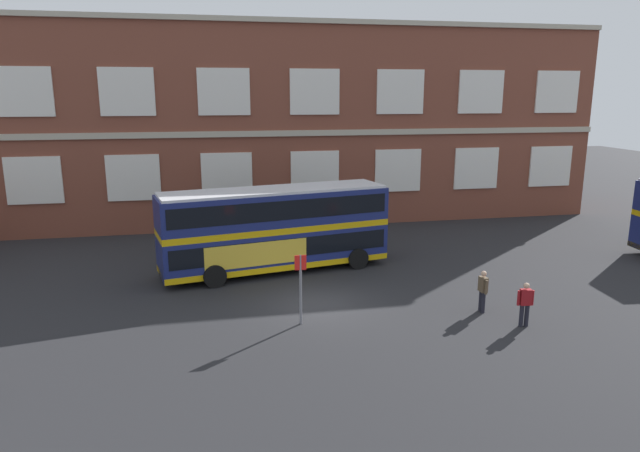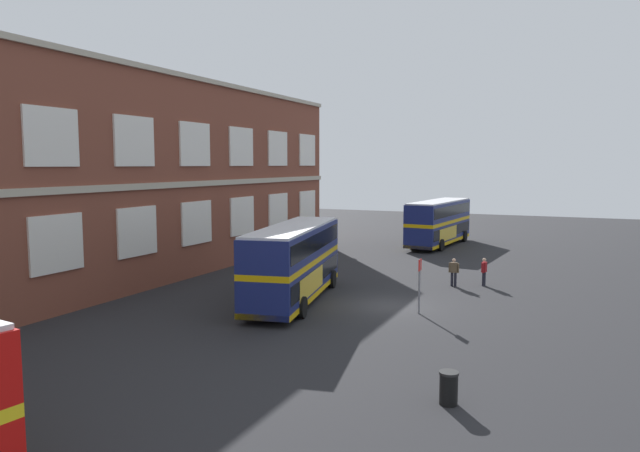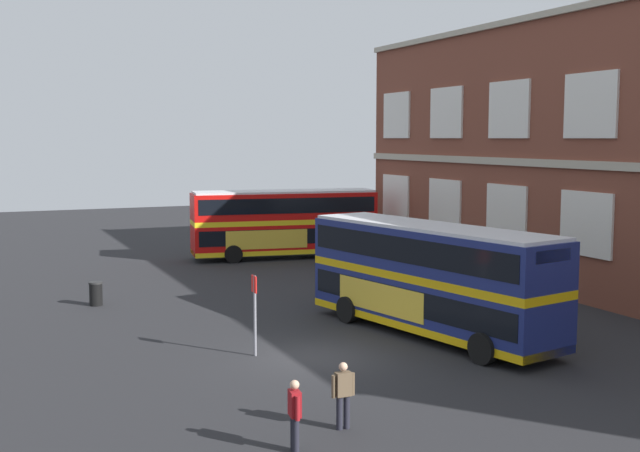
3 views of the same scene
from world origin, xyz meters
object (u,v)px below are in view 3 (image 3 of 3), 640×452
object	(u,v)px
double_decker_near	(284,222)
waiting_passenger	(295,413)
second_passenger	(343,393)
double_decker_middle	(430,277)
bus_stand_flag	(255,307)
station_litter_bin	(96,294)

from	to	relation	value
double_decker_near	waiting_passenger	world-z (taller)	double_decker_near
waiting_passenger	second_passenger	distance (m)	1.85
double_decker_middle	bus_stand_flag	bearing A→B (deg)	-89.11
double_decker_near	bus_stand_flag	distance (m)	21.93
station_litter_bin	second_passenger	bearing A→B (deg)	11.02
double_decker_middle	waiting_passenger	world-z (taller)	double_decker_middle
double_decker_near	bus_stand_flag	world-z (taller)	double_decker_near
double_decker_near	waiting_passenger	xyz separation A→B (m)	(28.19, -10.69, -1.22)
double_decker_near	second_passenger	bearing A→B (deg)	-18.32
double_decker_middle	station_litter_bin	xyz separation A→B (m)	(-10.29, -10.44, -1.63)
waiting_passenger	station_litter_bin	xyz separation A→B (m)	(-18.52, -1.80, -0.41)
second_passenger	bus_stand_flag	distance (m)	7.30
bus_stand_flag	double_decker_middle	bearing A→B (deg)	90.89
double_decker_near	second_passenger	distance (m)	28.81
second_passenger	double_decker_near	bearing A→B (deg)	161.68
waiting_passenger	bus_stand_flag	distance (m)	8.36
second_passenger	waiting_passenger	bearing A→B (deg)	-62.26
waiting_passenger	bus_stand_flag	world-z (taller)	bus_stand_flag
station_litter_bin	double_decker_near	bearing A→B (deg)	127.74
bus_stand_flag	second_passenger	bearing A→B (deg)	-1.67
bus_stand_flag	station_litter_bin	world-z (taller)	bus_stand_flag
waiting_passenger	station_litter_bin	world-z (taller)	waiting_passenger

